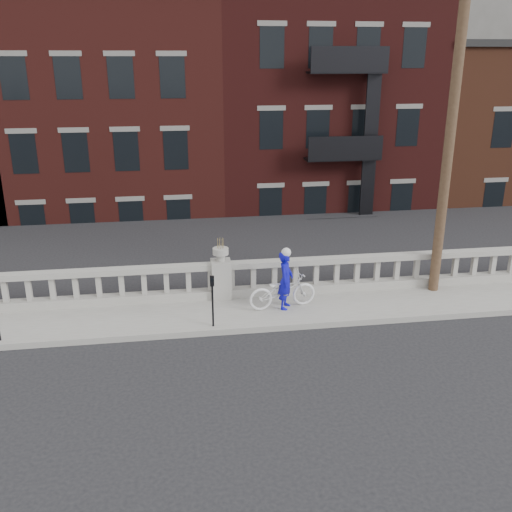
% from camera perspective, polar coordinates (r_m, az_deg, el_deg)
% --- Properties ---
extents(ground, '(120.00, 120.00, 0.00)m').
position_cam_1_polar(ground, '(12.82, -1.77, -11.72)').
color(ground, black).
rests_on(ground, ground).
extents(sidewalk, '(32.00, 2.20, 0.15)m').
position_cam_1_polar(sidewalk, '(15.42, -3.13, -5.77)').
color(sidewalk, gray).
rests_on(sidewalk, ground).
extents(balustrade, '(28.00, 0.34, 1.03)m').
position_cam_1_polar(balustrade, '(16.07, -3.50, -2.52)').
color(balustrade, gray).
rests_on(balustrade, sidewalk).
extents(planter_pedestal, '(0.55, 0.55, 1.76)m').
position_cam_1_polar(planter_pedestal, '(16.00, -3.51, -1.89)').
color(planter_pedestal, gray).
rests_on(planter_pedestal, sidewalk).
extents(lower_level, '(80.00, 44.00, 20.80)m').
position_cam_1_polar(lower_level, '(34.24, -5.63, 12.56)').
color(lower_level, '#605E59').
rests_on(lower_level, ground).
extents(utility_pole, '(1.60, 0.28, 10.00)m').
position_cam_1_polar(utility_pole, '(16.38, 19.07, 13.50)').
color(utility_pole, '#422D1E').
rests_on(utility_pole, sidewalk).
extents(parking_meter_d, '(0.10, 0.09, 1.36)m').
position_cam_1_polar(parking_meter_d, '(14.25, -4.38, -3.94)').
color(parking_meter_d, black).
rests_on(parking_meter_d, sidewalk).
extents(bicycle, '(1.95, 0.93, 0.98)m').
position_cam_1_polar(bicycle, '(15.42, 2.67, -3.46)').
color(bicycle, silver).
rests_on(bicycle, sidewalk).
extents(cyclist, '(0.59, 0.69, 1.60)m').
position_cam_1_polar(cyclist, '(15.29, 2.99, -2.42)').
color(cyclist, '#0D0BAC').
rests_on(cyclist, sidewalk).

